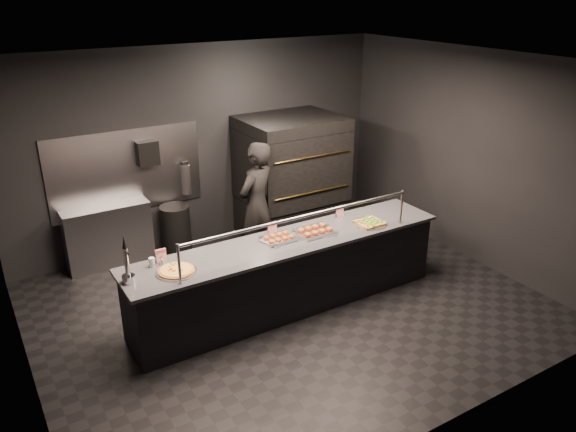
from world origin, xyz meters
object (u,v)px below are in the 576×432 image
object	(u,v)px
slider_tray_a	(279,238)
pizza_oven	(291,177)
towel_dispenser	(147,153)
fire_extinguisher	(186,179)
prep_shelf	(109,236)
beer_tap	(128,269)
slider_tray_b	(315,231)
round_pizza	(176,271)
trash_bin	(176,229)
square_pizza	(370,223)
worker	(257,205)
service_counter	(289,274)

from	to	relation	value
slider_tray_a	pizza_oven	bearing A→B (deg)	54.53
towel_dispenser	slider_tray_a	world-z (taller)	towel_dispenser
pizza_oven	fire_extinguisher	xyz separation A→B (m)	(-1.55, 0.50, 0.09)
pizza_oven	towel_dispenser	distance (m)	2.23
prep_shelf	beer_tap	bearing A→B (deg)	-98.58
prep_shelf	slider_tray_b	bearing A→B (deg)	-49.15
pizza_oven	fire_extinguisher	world-z (taller)	pizza_oven
slider_tray_b	fire_extinguisher	bearing A→B (deg)	107.27
round_pizza	trash_bin	world-z (taller)	round_pizza
trash_bin	square_pizza	bearing A→B (deg)	-52.97
fire_extinguisher	pizza_oven	bearing A→B (deg)	-17.89
square_pizza	worker	world-z (taller)	worker
trash_bin	prep_shelf	bearing A→B (deg)	174.09
fire_extinguisher	beer_tap	distance (m)	2.88
prep_shelf	trash_bin	bearing A→B (deg)	-5.91
trash_bin	round_pizza	bearing A→B (deg)	-109.79
prep_shelf	towel_dispenser	bearing A→B (deg)	5.71
pizza_oven	slider_tray_b	bearing A→B (deg)	-113.27
slider_tray_b	beer_tap	bearing A→B (deg)	-179.55
beer_tap	slider_tray_b	xyz separation A→B (m)	(2.34, 0.02, -0.12)
towel_dispenser	round_pizza	xyz separation A→B (m)	(-0.55, -2.44, -0.61)
worker	trash_bin	bearing A→B (deg)	-74.27
worker	beer_tap	bearing A→B (deg)	4.47
square_pizza	slider_tray_b	bearing A→B (deg)	168.92
fire_extinguisher	worker	bearing A→B (deg)	-63.98
prep_shelf	trash_bin	world-z (taller)	prep_shelf
fire_extinguisher	towel_dispenser	bearing A→B (deg)	-178.96
towel_dispenser	trash_bin	distance (m)	1.22
round_pizza	square_pizza	xyz separation A→B (m)	(2.59, -0.08, 0.00)
beer_tap	slider_tray_b	distance (m)	2.34
prep_shelf	slider_tray_b	xyz separation A→B (m)	(1.99, -2.30, 0.50)
round_pizza	square_pizza	distance (m)	2.59
prep_shelf	beer_tap	xyz separation A→B (m)	(-0.35, -2.32, 0.62)
prep_shelf	towel_dispenser	world-z (taller)	towel_dispenser
service_counter	round_pizza	distance (m)	1.53
square_pizza	trash_bin	xyz separation A→B (m)	(-1.77, 2.35, -0.57)
round_pizza	fire_extinguisher	bearing A→B (deg)	65.81
beer_tap	service_counter	bearing A→B (deg)	-0.01
pizza_oven	square_pizza	bearing A→B (deg)	-91.75
round_pizza	trash_bin	distance (m)	2.48
slider_tray_a	slider_tray_b	size ratio (longest dim) A/B	0.85
pizza_oven	towel_dispenser	size ratio (longest dim) A/B	5.46
fire_extinguisher	prep_shelf	bearing A→B (deg)	-176.34
service_counter	prep_shelf	size ratio (longest dim) A/B	3.42
towel_dispenser	square_pizza	size ratio (longest dim) A/B	0.83
pizza_oven	round_pizza	size ratio (longest dim) A/B	4.25
fire_extinguisher	square_pizza	xyz separation A→B (m)	(1.49, -2.53, -0.12)
square_pizza	worker	bearing A→B (deg)	124.02
prep_shelf	slider_tray_a	xyz separation A→B (m)	(1.50, -2.25, 0.49)
fire_extinguisher	slider_tray_a	distance (m)	2.34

